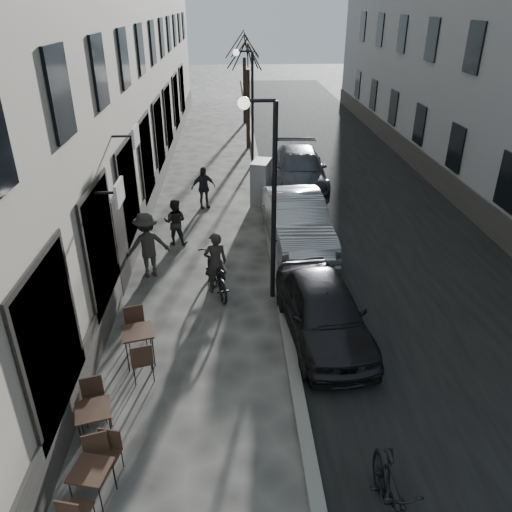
{
  "coord_description": "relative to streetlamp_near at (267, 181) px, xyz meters",
  "views": [
    {
      "loc": [
        -0.99,
        -5.2,
        6.94
      ],
      "look_at": [
        -0.49,
        4.81,
        1.8
      ],
      "focal_mm": 35.0,
      "sensor_mm": 36.0,
      "label": 1
    }
  ],
  "objects": [
    {
      "name": "streetlamp_near",
      "position": [
        0.0,
        0.0,
        0.0
      ],
      "size": [
        0.9,
        0.28,
        5.09
      ],
      "color": "black",
      "rests_on": "ground"
    },
    {
      "name": "bicycle",
      "position": [
        -1.3,
        0.34,
        -2.64
      ],
      "size": [
        1.19,
        2.1,
        1.04
      ],
      "primitive_type": "imported",
      "rotation": [
        0.0,
        0.0,
        3.41
      ],
      "color": "black",
      "rests_on": "ground"
    },
    {
      "name": "pedestrian_mid",
      "position": [
        -3.19,
        1.31,
        -2.21
      ],
      "size": [
        1.38,
        1.07,
        1.89
      ],
      "primitive_type": "imported",
      "rotation": [
        0.0,
        0.0,
        3.48
      ],
      "color": "#2B2926",
      "rests_on": "ground"
    },
    {
      "name": "pedestrian_near",
      "position": [
        -2.64,
        3.35,
        -2.41
      ],
      "size": [
        0.8,
        0.67,
        1.49
      ],
      "primitive_type": "imported",
      "rotation": [
        0.0,
        0.0,
        2.99
      ],
      "color": "black",
      "rests_on": "ground"
    },
    {
      "name": "tree_far",
      "position": [
        0.07,
        21.0,
        1.5
      ],
      "size": [
        2.4,
        2.4,
        5.7
      ],
      "color": "black",
      "rests_on": "ground"
    },
    {
      "name": "bistro_set_b",
      "position": [
        -3.29,
        -4.69,
        -2.72
      ],
      "size": [
        0.78,
        1.49,
        0.85
      ],
      "rotation": [
        0.0,
        0.0,
        0.28
      ],
      "color": "black",
      "rests_on": "ground"
    },
    {
      "name": "kerb",
      "position": [
        0.37,
        10.0,
        -3.1
      ],
      "size": [
        0.25,
        60.0,
        0.12
      ],
      "primitive_type": "cube",
      "color": "slate",
      "rests_on": "ground"
    },
    {
      "name": "road",
      "position": [
        4.02,
        10.0,
        -3.16
      ],
      "size": [
        7.3,
        60.0,
        0.0
      ],
      "primitive_type": "cube",
      "color": "black",
      "rests_on": "ground"
    },
    {
      "name": "pedestrian_far",
      "position": [
        -1.89,
        6.45,
        -2.38
      ],
      "size": [
        0.99,
        0.68,
        1.57
      ],
      "primitive_type": "imported",
      "rotation": [
        0.0,
        0.0,
        0.36
      ],
      "color": "black",
      "rests_on": "ground"
    },
    {
      "name": "ground",
      "position": [
        0.17,
        -6.0,
        -3.16
      ],
      "size": [
        120.0,
        120.0,
        0.0
      ],
      "primitive_type": "plane",
      "color": "#363431",
      "rests_on": "ground"
    },
    {
      "name": "car_mid",
      "position": [
        1.17,
        3.17,
        -2.37
      ],
      "size": [
        2.01,
        4.92,
        1.59
      ],
      "primitive_type": "imported",
      "rotation": [
        0.0,
        0.0,
        0.07
      ],
      "color": "#94979C",
      "rests_on": "ground"
    },
    {
      "name": "streetlamp_far",
      "position": [
        0.0,
        12.0,
        0.0
      ],
      "size": [
        0.9,
        0.28,
        5.09
      ],
      "color": "black",
      "rests_on": "ground"
    },
    {
      "name": "tree_near",
      "position": [
        0.07,
        15.0,
        1.5
      ],
      "size": [
        2.4,
        2.4,
        5.7
      ],
      "color": "black",
      "rests_on": "ground"
    },
    {
      "name": "bistro_set_a",
      "position": [
        -3.05,
        -5.89,
        -2.74
      ],
      "size": [
        0.68,
        1.42,
        0.81
      ],
      "rotation": [
        0.0,
        0.0,
        -0.23
      ],
      "color": "black",
      "rests_on": "ground"
    },
    {
      "name": "cyclist_rider",
      "position": [
        -1.3,
        0.34,
        -2.31
      ],
      "size": [
        0.71,
        0.56,
        1.71
      ],
      "primitive_type": "imported",
      "rotation": [
        0.0,
        0.0,
        3.41
      ],
      "color": "black",
      "rests_on": "ground"
    },
    {
      "name": "utility_cabinet",
      "position": [
        0.27,
        6.88,
        -2.34
      ],
      "size": [
        0.88,
        1.22,
        1.64
      ],
      "primitive_type": "cube",
      "rotation": [
        0.0,
        0.0,
        -0.28
      ],
      "color": "slate",
      "rests_on": "ground"
    },
    {
      "name": "car_far",
      "position": [
        1.97,
        8.64,
        -2.41
      ],
      "size": [
        2.32,
        5.23,
        1.49
      ],
      "primitive_type": "imported",
      "rotation": [
        0.0,
        0.0,
        -0.05
      ],
      "color": "#3C3D47",
      "rests_on": "ground"
    },
    {
      "name": "moped",
      "position": [
        1.37,
        -6.49,
        -2.6
      ],
      "size": [
        0.55,
        1.87,
        1.12
      ],
      "primitive_type": "imported",
      "rotation": [
        0.0,
        0.0,
        -0.01
      ],
      "color": "black",
      "rests_on": "ground"
    },
    {
      "name": "bistro_set_c",
      "position": [
        -2.88,
        -2.52,
        -2.68
      ],
      "size": [
        0.83,
        1.62,
        0.93
      ],
      "rotation": [
        0.0,
        0.0,
        0.27
      ],
      "color": "black",
      "rests_on": "ground"
    },
    {
      "name": "car_near",
      "position": [
        1.17,
        -1.81,
        -2.46
      ],
      "size": [
        2.07,
        4.28,
        1.41
      ],
      "primitive_type": "imported",
      "rotation": [
        0.0,
        0.0,
        0.1
      ],
      "color": "black",
      "rests_on": "ground"
    }
  ]
}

